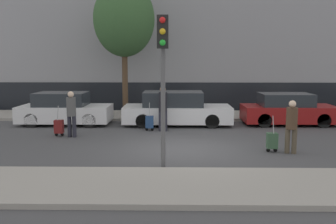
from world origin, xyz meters
TOP-DOWN VIEW (x-y plane):
  - ground_plane at (0.00, 0.00)m, footprint 80.00×80.00m
  - sidewalk_near at (0.00, -3.75)m, footprint 28.00×2.50m
  - sidewalk_far at (0.00, 7.00)m, footprint 28.00×3.00m
  - building_facade at (0.00, 10.91)m, footprint 28.00×3.47m
  - parked_car_0 at (-5.15, 4.62)m, footprint 3.97×1.85m
  - parked_car_1 at (-0.19, 4.56)m, footprint 4.69×1.90m
  - parked_car_2 at (4.75, 4.75)m, footprint 4.01×1.82m
  - pedestrian_left at (-4.07, 1.82)m, footprint 0.34×0.34m
  - trolley_left at (-4.60, 1.97)m, footprint 0.34×0.29m
  - pedestrian_center at (-0.73, 3.04)m, footprint 0.35×0.34m
  - trolley_center at (-1.27, 3.12)m, footprint 0.34×0.29m
  - pedestrian_right at (3.29, -0.52)m, footprint 0.34×0.34m
  - trolley_right at (2.76, -0.35)m, footprint 0.34×0.29m
  - traffic_light at (-0.56, -2.36)m, footprint 0.28×0.47m
  - bare_tree_near_crossing at (-2.74, 6.95)m, footprint 3.00×3.00m

SIDE VIEW (x-z plane):
  - ground_plane at x=0.00m, z-range 0.00..0.00m
  - sidewalk_near at x=0.00m, z-range 0.00..0.12m
  - sidewalk_far at x=0.00m, z-range 0.00..0.12m
  - trolley_right at x=2.76m, z-range -0.21..0.93m
  - trolley_center at x=-1.27m, z-range -0.21..0.93m
  - trolley_left at x=-4.60m, z-range -0.21..0.94m
  - parked_car_2 at x=4.75m, z-range -0.04..1.34m
  - parked_car_0 at x=-5.15m, z-range -0.05..1.37m
  - parked_car_1 at x=-0.19m, z-range -0.05..1.42m
  - pedestrian_right at x=3.29m, z-range 0.11..1.74m
  - pedestrian_left at x=-4.07m, z-range 0.12..1.82m
  - pedestrian_center at x=-0.73m, z-range 0.13..1.94m
  - traffic_light at x=-0.56m, z-range 0.83..4.74m
  - bare_tree_near_crossing at x=-2.74m, z-range 1.53..8.07m
  - building_facade at x=0.00m, z-range -0.01..11.50m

